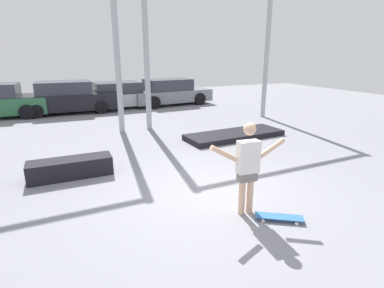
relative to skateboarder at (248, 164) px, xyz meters
name	(u,v)px	position (x,y,z in m)	size (l,w,h in m)	color
ground_plane	(213,194)	(-0.16, 0.89, -0.91)	(36.00, 36.00, 0.00)	gray
skateboarder	(248,164)	(0.00, 0.00, 0.00)	(1.39, 0.24, 1.63)	#DBAD89
skateboard	(279,217)	(0.37, -0.46, -0.85)	(0.77, 0.62, 0.08)	#2D66B2
grind_box	(71,168)	(-2.65, 3.04, -0.70)	(1.81, 0.56, 0.43)	black
manual_pad	(235,135)	(2.57, 4.29, -0.83)	(3.38, 1.16, 0.18)	black
canopy_support_left	(23,17)	(-3.30, 6.71, 2.81)	(5.46, 0.20, 6.16)	#A5A8AD
canopy_support_right	(213,25)	(2.99, 6.71, 2.81)	(5.46, 0.20, 6.16)	#A5A8AD
parked_car_black	(68,98)	(-2.13, 11.46, -0.21)	(4.45, 2.14, 1.48)	black
parked_car_silver	(120,95)	(0.40, 11.79, -0.28)	(4.10, 2.06, 1.32)	#B7BABF
parked_car_grey	(170,92)	(3.10, 11.61, -0.25)	(4.42, 2.12, 1.39)	slate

